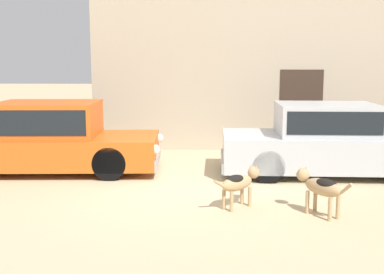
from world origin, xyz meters
The scene contains 6 objects.
ground_plane centered at (0.00, 0.00, 0.00)m, with size 80.00×80.00×0.00m, color tan.
parked_sedan_nearest centered at (-2.90, 1.15, 0.72)m, with size 4.66×2.01×1.48m.
parked_sedan_second centered at (2.87, 1.07, 0.72)m, with size 4.46×1.84×1.46m.
apartment_block centered at (5.13, 6.92, 3.98)m, with size 15.47×6.40×7.97m.
stray_dog_spotted centered at (0.92, -1.30, 0.42)m, with size 0.82×0.82×0.65m.
stray_dog_tan centered at (2.12, -1.68, 0.46)m, with size 0.71×0.94×0.70m.
Camera 1 is at (0.41, -8.90, 2.33)m, focal length 45.71 mm.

